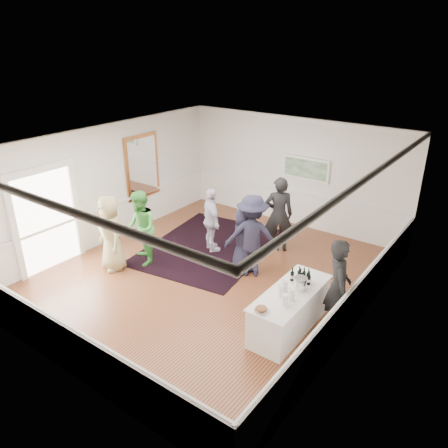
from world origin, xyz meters
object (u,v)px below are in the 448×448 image
Objects in this scene: guest_green at (141,228)px; guest_dark_b at (279,215)px; guest_navy at (243,240)px; nut_bowl at (261,310)px; guest_dark_a at (252,236)px; guest_lilac at (211,220)px; ice_bucket at (300,284)px; guest_tan at (111,233)px; serving_table at (290,310)px; bartender at (338,287)px.

guest_dark_b is (2.36, 2.62, 0.07)m from guest_green.
guest_dark_b reaches higher than guest_navy.
guest_navy reaches higher than nut_bowl.
guest_navy is at bearing 62.99° from guest_green.
guest_dark_b reaches higher than guest_green.
guest_green is 2.75m from guest_dark_a.
guest_green is 0.93× the size of guest_dark_b.
nut_bowl is (3.15, -2.65, 0.01)m from guest_lilac.
ice_bucket is at bearing 78.47° from nut_bowl.
ice_bucket is (4.74, 0.57, 0.02)m from guest_tan.
guest_navy is 2.43m from ice_bucket.
guest_tan is at bearing 91.75° from guest_lilac.
nut_bowl is at bearing 173.98° from guest_lilac.
guest_dark_b reaches higher than ice_bucket.
guest_dark_a reaches higher than guest_navy.
ice_bucket is (3.37, -1.59, 0.09)m from guest_lilac.
serving_table is 8.50× the size of nut_bowl.
guest_green is at bearing -5.90° from guest_dark_a.
guest_lilac is 6.63× the size of ice_bucket.
guest_dark_a is 8.18× the size of nut_bowl.
guest_lilac reaches higher than guest_navy.
guest_tan is at bearing -175.21° from serving_table.
guest_tan is 4.77m from ice_bucket.
guest_dark_b is 8.28× the size of nut_bowl.
bartender is 4.98m from guest_green.
guest_lilac is 1.58m from guest_dark_a.
ice_bucket is (2.12, -1.19, 0.15)m from guest_navy.
guest_green is at bearing 59.68° from guest_navy.
guest_green is 7.24× the size of ice_bucket.
guest_lilac is at bearing -45.92° from guest_dark_a.
guest_lilac is (-3.27, 1.78, 0.44)m from serving_table.
guest_lilac is 0.86× the size of guest_dark_a.
serving_table is at bearing 23.28° from guest_tan.
serving_table is 2.29m from guest_dark_a.
guest_green is 1.09× the size of guest_lilac.
guest_dark_b is 1.25× the size of guest_navy.
guest_green is 4.28m from nut_bowl.
guest_dark_b reaches higher than serving_table.
guest_dark_a is 1.24× the size of guest_navy.
guest_dark_a is 7.69× the size of ice_bucket.
ice_bucket reaches higher than serving_table.
serving_table is 7.98× the size of ice_bucket.
guest_green is 3.53m from guest_dark_b.
bartender reaches higher than ice_bucket.
guest_dark_a is at bearing -152.11° from guest_navy.
guest_dark_b is 4.11m from nut_bowl.
guest_navy is (2.24, 1.16, -0.13)m from guest_green.
guest_lilac is 4.12m from nut_bowl.
guest_dark_b is at bearing -62.85° from guest_navy.
guest_lilac is (-3.99, 1.29, -0.10)m from bartender.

